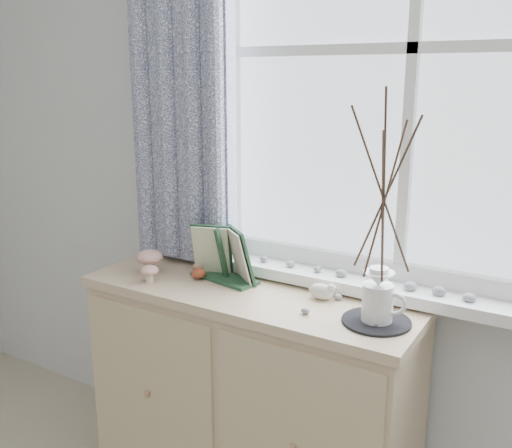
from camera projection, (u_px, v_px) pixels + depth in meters
name	position (u px, v px, depth m)	size (l,w,h in m)	color
sideboard	(251.00, 397.00, 2.09)	(1.20, 0.45, 0.85)	tan
botanical_book	(219.00, 255.00, 2.02)	(0.30, 0.13, 0.21)	#1E3F28
toadstool_cluster	(149.00, 261.00, 2.09)	(0.14, 0.15, 0.09)	silver
wooden_eggs	(200.00, 267.00, 2.14)	(0.13, 0.17, 0.06)	tan
songbird_figurine	(321.00, 291.00, 1.88)	(0.11, 0.05, 0.06)	white
crocheted_doily	(376.00, 321.00, 1.71)	(0.21, 0.21, 0.01)	black
twig_pitcher	(384.00, 191.00, 1.61)	(0.31, 0.31, 0.70)	white
sideboard_pebbles	(331.00, 304.00, 1.82)	(0.33, 0.23, 0.02)	gray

